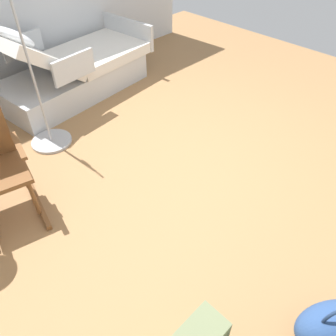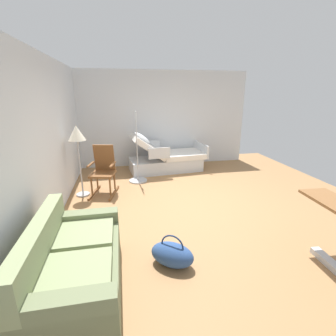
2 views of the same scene
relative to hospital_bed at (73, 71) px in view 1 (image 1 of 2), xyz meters
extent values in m
plane|color=#9E7247|center=(-2.23, -0.05, -0.31)|extent=(7.18, 7.18, 0.00)
cube|color=silver|center=(0.00, 0.01, -0.14)|extent=(1.06, 2.01, 0.35)
cube|color=white|center=(0.05, -0.46, 0.11)|extent=(1.02, 1.24, 0.14)
cube|color=white|center=(-0.05, 0.50, 0.38)|extent=(0.99, 0.93, 0.67)
ellipsoid|color=white|center=(-0.07, 0.65, 0.64)|extent=(0.39, 0.50, 0.40)
cube|color=silver|center=(-0.53, 0.26, 0.32)|extent=(0.09, 0.56, 0.28)
cube|color=silver|center=(0.47, 0.37, 0.32)|extent=(0.09, 0.56, 0.28)
cube|color=silver|center=(0.11, -1.05, 0.22)|extent=(0.95, 0.15, 0.36)
cylinder|color=black|center=(-0.44, 0.77, -0.26)|extent=(0.10, 0.10, 0.10)
cylinder|color=black|center=(0.28, 0.84, -0.26)|extent=(0.10, 0.10, 0.10)
cylinder|color=black|center=(-0.28, -0.82, -0.26)|extent=(0.10, 0.10, 0.10)
cylinder|color=black|center=(0.44, -0.75, -0.26)|extent=(0.10, 0.10, 0.10)
cube|color=brown|center=(-1.46, 1.41, -0.29)|extent=(0.75, 0.21, 0.05)
cylinder|color=brown|center=(-1.64, 1.47, -0.06)|extent=(0.04, 0.04, 0.40)
cylinder|color=brown|center=(-1.28, 1.39, -0.06)|extent=(0.04, 0.04, 0.40)
cube|color=brown|center=(-1.49, 1.40, 0.36)|extent=(0.39, 0.13, 0.03)
cylinder|color=#B2B5BA|center=(-0.75, 0.84, -0.30)|extent=(0.44, 0.44, 0.03)
cylinder|color=#B2B5BA|center=(-0.75, 0.84, 0.54)|extent=(0.02, 0.02, 1.65)
camera|label=1|loc=(-3.79, 2.04, 1.99)|focal=35.74mm
camera|label=2|loc=(-6.47, 1.21, 1.78)|focal=26.16mm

